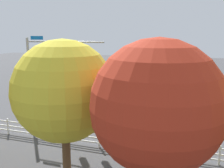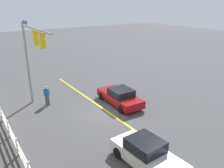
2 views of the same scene
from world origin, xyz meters
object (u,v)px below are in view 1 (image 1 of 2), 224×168
car_1 (180,117)px  pedestrian (52,109)px  car_2 (108,100)px  tree_2 (64,91)px  tree_3 (157,106)px

car_1 → pedestrian: (10.47, 1.76, 0.23)m
car_2 → pedestrian: 6.18m
car_2 → tree_2: (-1.96, 12.38, 3.78)m
car_2 → pedestrian: pedestrian is taller
car_1 → pedestrian: 10.62m
pedestrian → tree_3: tree_3 is taller
pedestrian → tree_3: (-9.91, 8.58, 3.60)m
car_2 → tree_3: 15.79m
car_2 → pedestrian: (3.30, 5.23, 0.26)m
pedestrian → car_1: bearing=55.7°
car_1 → tree_2: bearing=-123.1°
tree_2 → tree_3: tree_3 is taller
car_2 → pedestrian: bearing=60.1°
car_1 → car_2: bearing=151.5°
pedestrian → tree_3: size_ratio=0.24×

